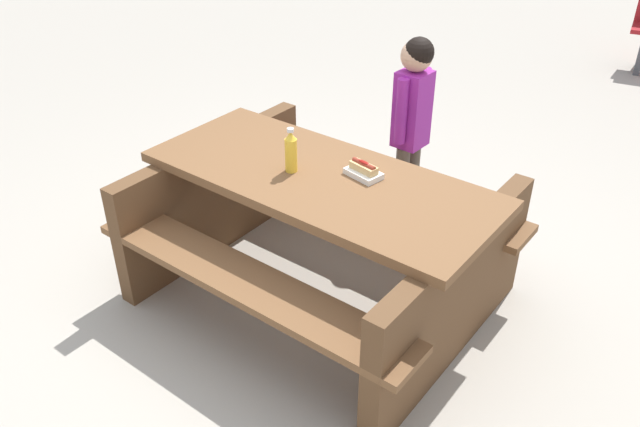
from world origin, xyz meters
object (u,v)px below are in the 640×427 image
soda_bottle (291,152)px  child_in_coat (412,110)px  picnic_table (320,227)px  hotdog_tray (364,171)px

soda_bottle → child_in_coat: 0.99m
picnic_table → child_in_coat: 0.99m
child_in_coat → picnic_table: bearing=-78.0°
hotdog_tray → child_in_coat: child_in_coat is taller
hotdog_tray → child_in_coat: 0.83m
picnic_table → child_in_coat: bearing=102.0°
picnic_table → hotdog_tray: hotdog_tray is taller
soda_bottle → child_in_coat: (-0.07, 0.99, -0.08)m
picnic_table → hotdog_tray: size_ratio=11.22×
soda_bottle → hotdog_tray: bearing=38.9°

